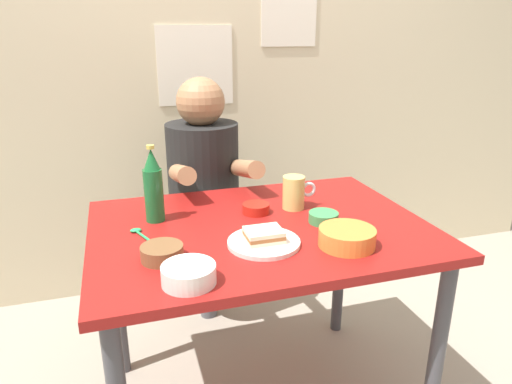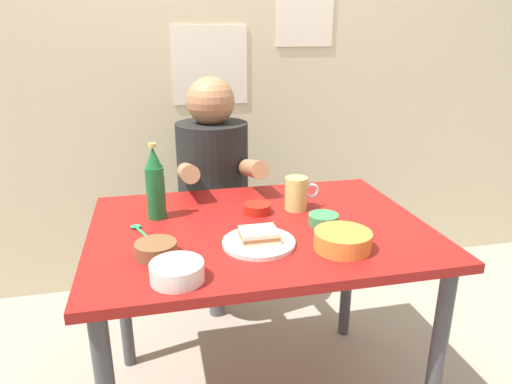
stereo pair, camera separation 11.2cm
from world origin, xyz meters
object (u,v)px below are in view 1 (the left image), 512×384
at_px(sandwich, 264,235).
at_px(beer_mug, 294,192).
at_px(person_seated, 204,169).
at_px(beer_bottle, 153,187).
at_px(dip_bowl_green, 324,217).
at_px(stool, 206,252).
at_px(dining_table, 260,250).
at_px(plate_orange, 264,243).

bearing_deg(sandwich, beer_mug, 52.40).
distance_m(person_seated, beer_bottle, 0.55).
height_order(beer_bottle, dip_bowl_green, beer_bottle).
bearing_deg(stool, dining_table, -83.59).
distance_m(stool, beer_mug, 0.72).
height_order(person_seated, dip_bowl_green, person_seated).
bearing_deg(dining_table, stool, 96.41).
bearing_deg(stool, plate_orange, -87.38).
bearing_deg(beer_mug, stool, 114.49).
xyz_separation_m(stool, dip_bowl_green, (0.28, -0.67, 0.41)).
height_order(sandwich, dip_bowl_green, sandwich).
distance_m(beer_mug, beer_bottle, 0.50).
xyz_separation_m(stool, plate_orange, (0.04, -0.77, 0.40)).
xyz_separation_m(sandwich, beer_mug, (0.20, 0.26, 0.03)).
xyz_separation_m(dining_table, stool, (-0.07, 0.63, -0.30)).
bearing_deg(dining_table, beer_mug, 34.82).
bearing_deg(dip_bowl_green, dining_table, 169.45).
xyz_separation_m(beer_mug, beer_bottle, (-0.49, 0.03, 0.06)).
distance_m(stool, plate_orange, 0.87).
relative_size(dining_table, beer_bottle, 4.20).
height_order(person_seated, plate_orange, person_seated).
distance_m(stool, person_seated, 0.42).
distance_m(plate_orange, beer_bottle, 0.43).
bearing_deg(plate_orange, beer_bottle, 135.30).
relative_size(person_seated, beer_bottle, 2.75).
xyz_separation_m(dining_table, plate_orange, (-0.04, -0.14, 0.10)).
bearing_deg(plate_orange, dip_bowl_green, 23.31).
distance_m(sandwich, beer_mug, 0.33).
bearing_deg(beer_bottle, beer_mug, -3.58).
bearing_deg(stool, person_seated, -90.00).
distance_m(person_seated, dip_bowl_green, 0.72).
relative_size(plate_orange, sandwich, 2.00).
bearing_deg(sandwich, dip_bowl_green, 23.31).
bearing_deg(person_seated, plate_orange, -87.34).
relative_size(sandwich, dip_bowl_green, 1.10).
xyz_separation_m(stool, beer_mug, (0.23, -0.52, 0.45)).
bearing_deg(plate_orange, sandwich, 180.00).
relative_size(sandwich, beer_bottle, 0.42).
bearing_deg(beer_bottle, plate_orange, -44.70).
height_order(stool, plate_orange, plate_orange).
relative_size(person_seated, dip_bowl_green, 7.20).
height_order(dining_table, sandwich, sandwich).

